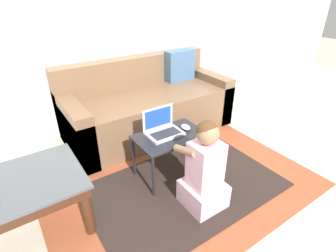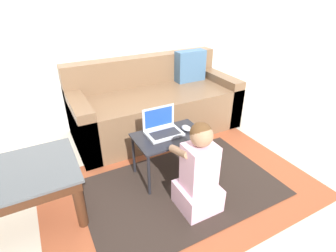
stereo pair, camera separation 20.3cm
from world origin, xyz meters
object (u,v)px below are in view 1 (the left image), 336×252
coffee_table (4,197)px  laptop_desk (170,140)px  person_seated (204,172)px  laptop (163,130)px  couch (148,106)px  computer_mouse (186,127)px

coffee_table → laptop_desk: size_ratio=1.62×
coffee_table → laptop_desk: coffee_table is taller
person_seated → coffee_table: bearing=159.0°
laptop → person_seated: 0.52m
couch → coffee_table: (-1.50, -0.80, 0.06)m
laptop_desk → person_seated: 0.45m
laptop_desk → computer_mouse: bearing=2.7°
computer_mouse → person_seated: person_seated is taller
couch → coffee_table: couch is taller
couch → computer_mouse: 0.83m
laptop → computer_mouse: 0.21m
coffee_table → laptop_desk: bearing=-1.3°
couch → coffee_table: bearing=-152.0°
laptop_desk → computer_mouse: 0.18m
laptop_desk → laptop: size_ratio=2.00×
coffee_table → person_seated: (1.23, -0.47, -0.04)m
laptop_desk → couch: bearing=72.2°
coffee_table → computer_mouse: 1.40m
laptop → person_seated: bearing=-86.2°
laptop → computer_mouse: bearing=-13.1°
couch → person_seated: (-0.27, -1.27, 0.02)m
coffee_table → laptop: 1.20m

